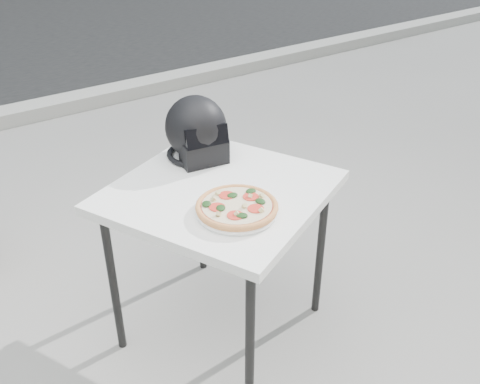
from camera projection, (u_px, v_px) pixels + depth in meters
ground at (103, 379)px, 2.22m from camera, size 80.00×80.00×0.00m
cafe_table_main at (220, 202)px, 2.14m from camera, size 1.04×1.04×0.75m
plate at (237, 211)px, 1.94m from camera, size 0.30×0.30×0.02m
pizza at (237, 206)px, 1.93m from camera, size 0.30×0.30×0.04m
helmet at (197, 131)px, 2.28m from camera, size 0.31×0.31×0.27m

